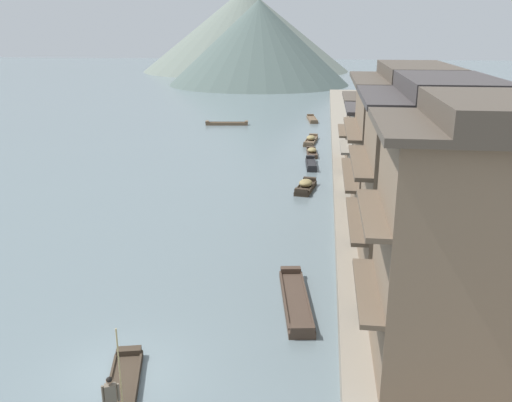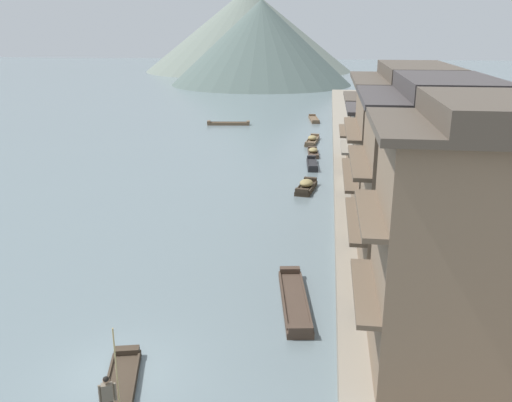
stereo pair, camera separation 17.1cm
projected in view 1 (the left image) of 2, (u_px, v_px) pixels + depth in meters
The scene contains 17 objects.
ground_plane at pixel (121, 374), 18.58m from camera, with size 400.00×400.00×0.00m, color slate.
riverbank_right at pixel (442, 167), 44.86m from camera, with size 18.00×110.00×0.78m, color gray.
boatman_person at pixel (111, 395), 15.34m from camera, with size 0.52×0.38×3.04m.
boat_moored_nearest at pixel (311, 140), 56.19m from camera, with size 1.44×5.01×0.76m.
boat_moored_second at pixel (312, 119), 69.67m from camera, with size 1.64×5.27×0.46m.
boat_moored_third at pixel (296, 301), 23.24m from camera, with size 1.87×5.70×0.53m.
boat_moored_far at pixel (227, 124), 66.47m from camera, with size 5.27×1.49×0.49m.
boat_midriver_drifting at pixel (311, 165), 46.43m from camera, with size 1.12×4.03×0.55m.
boat_midriver_upstream at pixel (306, 186), 39.62m from camera, with size 1.57×3.61×0.82m.
boat_upstream_distant at pixel (312, 152), 50.89m from camera, with size 1.20×3.97×0.65m.
house_waterfront_nearest at pixel (477, 245), 16.34m from camera, with size 6.84×5.51×8.74m.
house_waterfront_second at pixel (438, 185), 22.72m from camera, with size 7.09×6.91×8.74m.
house_waterfront_tall at pixel (410, 146), 30.11m from camera, with size 7.00×8.30×8.74m.
house_waterfront_narrow at pixel (385, 142), 37.56m from camera, with size 5.92×5.42×6.14m.
house_waterfront_far at pixel (378, 126), 43.67m from camera, with size 6.01×6.52×6.14m.
hill_far_west at pixel (259, 42), 112.79m from camera, with size 37.94×37.94×17.02m, color #4C5B56.
hill_far_centre at pixel (246, 30), 148.67m from camera, with size 56.79×56.79×21.88m, color slate.
Camera 1 is at (6.59, -15.18, 11.34)m, focal length 37.98 mm.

